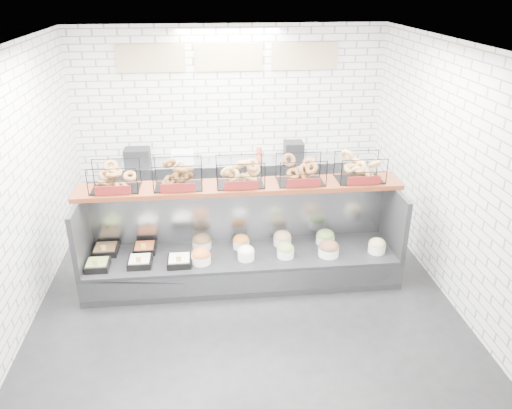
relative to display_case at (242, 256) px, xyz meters
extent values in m
plane|color=black|center=(0.00, -0.34, -0.33)|extent=(5.50, 5.50, 0.00)
cube|color=white|center=(0.00, 2.41, 1.17)|extent=(5.00, 0.02, 3.00)
cube|color=white|center=(-2.50, -0.34, 1.17)|extent=(0.02, 5.50, 3.00)
cube|color=white|center=(2.50, -0.34, 1.17)|extent=(0.02, 5.50, 3.00)
cube|color=white|center=(0.00, -0.34, 2.67)|extent=(5.00, 5.50, 0.02)
cube|color=beige|center=(-1.20, 2.38, 2.17)|extent=(1.05, 0.03, 0.42)
cube|color=beige|center=(0.00, 2.38, 2.17)|extent=(1.05, 0.03, 0.42)
cube|color=beige|center=(1.20, 2.38, 2.17)|extent=(1.05, 0.03, 0.42)
cube|color=black|center=(0.00, -0.04, -0.13)|extent=(4.00, 0.90, 0.40)
cube|color=#93969B|center=(0.00, -0.48, -0.11)|extent=(4.00, 0.03, 0.28)
cube|color=#93969B|center=(0.00, 0.37, 0.47)|extent=(4.00, 0.08, 0.80)
cube|color=black|center=(-1.97, -0.04, 0.47)|extent=(0.06, 0.90, 0.80)
cube|color=black|center=(1.97, -0.04, 0.47)|extent=(0.06, 0.90, 0.80)
cube|color=black|center=(-1.78, -0.24, 0.11)|extent=(0.28, 0.28, 0.08)
cube|color=olive|center=(-1.78, -0.24, 0.15)|extent=(0.24, 0.24, 0.04)
cube|color=#EBB951|center=(-1.78, -0.34, 0.20)|extent=(0.06, 0.01, 0.08)
cube|color=black|center=(-1.75, 0.13, 0.11)|extent=(0.31, 0.31, 0.08)
cube|color=brown|center=(-1.75, 0.13, 0.15)|extent=(0.26, 0.26, 0.04)
cube|color=#EBB951|center=(-1.75, 0.03, 0.20)|extent=(0.06, 0.01, 0.08)
cube|color=black|center=(-1.28, -0.21, 0.11)|extent=(0.29, 0.29, 0.08)
cube|color=white|center=(-1.28, -0.21, 0.15)|extent=(0.24, 0.24, 0.04)
cube|color=#EBB951|center=(-1.28, -0.31, 0.20)|extent=(0.06, 0.01, 0.08)
cube|color=black|center=(-1.25, 0.12, 0.11)|extent=(0.28, 0.28, 0.08)
cube|color=#CD5D2B|center=(-1.25, 0.12, 0.15)|extent=(0.24, 0.24, 0.04)
cube|color=#EBB951|center=(-1.25, 0.02, 0.20)|extent=(0.06, 0.01, 0.08)
cube|color=black|center=(-0.80, -0.25, 0.11)|extent=(0.29, 0.29, 0.08)
cube|color=white|center=(-0.80, -0.25, 0.15)|extent=(0.25, 0.25, 0.04)
cube|color=#EBB951|center=(-0.80, -0.35, 0.20)|extent=(0.06, 0.01, 0.08)
cylinder|color=white|center=(-0.53, -0.24, 0.13)|extent=(0.25, 0.25, 0.11)
ellipsoid|color=#CB5E2B|center=(-0.53, -0.24, 0.19)|extent=(0.24, 0.24, 0.17)
cylinder|color=white|center=(-0.52, 0.13, 0.13)|extent=(0.25, 0.25, 0.11)
ellipsoid|color=brown|center=(-0.52, 0.13, 0.19)|extent=(0.25, 0.25, 0.17)
cylinder|color=white|center=(0.03, -0.21, 0.13)|extent=(0.22, 0.22, 0.11)
ellipsoid|color=white|center=(0.03, -0.21, 0.19)|extent=(0.21, 0.21, 0.15)
cylinder|color=white|center=(0.00, 0.09, 0.13)|extent=(0.22, 0.22, 0.11)
ellipsoid|color=orange|center=(0.00, 0.09, 0.19)|extent=(0.21, 0.21, 0.15)
cylinder|color=white|center=(0.54, -0.20, 0.13)|extent=(0.22, 0.22, 0.11)
ellipsoid|color=#7D974D|center=(0.54, -0.20, 0.19)|extent=(0.22, 0.22, 0.15)
cylinder|color=white|center=(0.55, 0.12, 0.13)|extent=(0.24, 0.24, 0.11)
ellipsoid|color=tan|center=(0.55, 0.12, 0.19)|extent=(0.23, 0.23, 0.16)
cylinder|color=white|center=(1.09, -0.22, 0.13)|extent=(0.27, 0.27, 0.11)
ellipsoid|color=brown|center=(1.09, -0.22, 0.19)|extent=(0.26, 0.26, 0.18)
cylinder|color=white|center=(1.12, 0.09, 0.13)|extent=(0.25, 0.25, 0.11)
ellipsoid|color=#6E964C|center=(1.12, 0.09, 0.19)|extent=(0.24, 0.24, 0.17)
cylinder|color=white|center=(1.73, -0.20, 0.13)|extent=(0.22, 0.22, 0.11)
ellipsoid|color=tan|center=(1.73, -0.20, 0.19)|extent=(0.22, 0.22, 0.15)
cube|color=#502011|center=(0.00, 0.18, 0.90)|extent=(4.10, 0.50, 0.06)
cube|color=black|center=(-1.53, 0.18, 1.10)|extent=(0.60, 0.38, 0.34)
cube|color=maroon|center=(-1.53, -0.02, 1.00)|extent=(0.42, 0.02, 0.11)
cube|color=black|center=(-0.77, 0.18, 1.10)|extent=(0.60, 0.38, 0.34)
cube|color=maroon|center=(-0.77, -0.02, 1.00)|extent=(0.42, 0.02, 0.11)
cube|color=black|center=(0.00, 0.18, 1.10)|extent=(0.60, 0.38, 0.34)
cube|color=maroon|center=(0.00, -0.02, 1.00)|extent=(0.42, 0.02, 0.11)
cube|color=black|center=(0.77, 0.18, 1.10)|extent=(0.60, 0.38, 0.34)
cube|color=maroon|center=(0.77, -0.02, 1.00)|extent=(0.42, 0.02, 0.11)
cube|color=black|center=(1.53, 0.18, 1.10)|extent=(0.60, 0.38, 0.34)
cube|color=maroon|center=(1.53, -0.02, 1.00)|extent=(0.42, 0.02, 0.11)
cube|color=#93969B|center=(0.00, 2.09, 0.12)|extent=(4.00, 0.60, 0.90)
cube|color=black|center=(-1.52, 2.14, 0.69)|extent=(0.40, 0.30, 0.24)
cube|color=silver|center=(-0.79, 2.11, 0.66)|extent=(0.35, 0.28, 0.18)
cylinder|color=#CD4D33|center=(0.45, 2.08, 0.68)|extent=(0.09, 0.09, 0.22)
cube|color=black|center=(1.01, 2.04, 0.72)|extent=(0.30, 0.30, 0.30)
camera|label=1|loc=(-0.40, -5.62, 3.31)|focal=35.00mm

